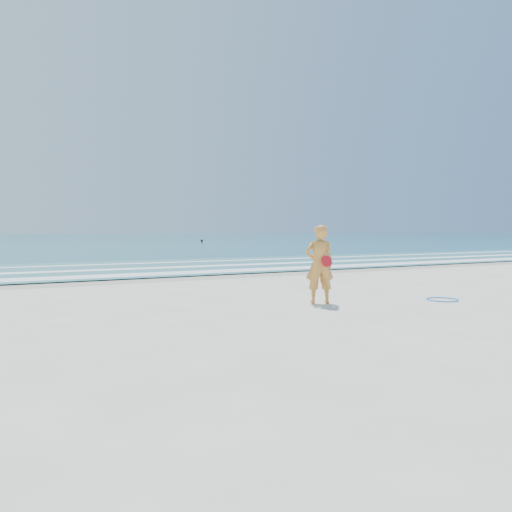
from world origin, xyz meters
name	(u,v)px	position (x,y,z in m)	size (l,w,h in m)	color
ground	(339,314)	(0.00, 0.00, 0.00)	(400.00, 400.00, 0.00)	silver
wet_sand	(186,277)	(0.00, 9.00, 0.00)	(400.00, 2.40, 0.00)	#B2A893
ocean	(23,238)	(0.00, 105.00, 0.02)	(400.00, 190.00, 0.04)	#19727F
shallow	(147,267)	(0.00, 14.00, 0.04)	(400.00, 10.00, 0.01)	#59B7AD
foam_near	(174,273)	(0.00, 10.30, 0.05)	(400.00, 1.40, 0.01)	white
foam_mid	(152,268)	(0.00, 13.20, 0.05)	(400.00, 0.90, 0.01)	white
foam_far	(133,264)	(0.00, 16.50, 0.05)	(400.00, 0.60, 0.01)	white
hoop	(442,300)	(3.49, 0.42, 0.01)	(0.76, 0.76, 0.03)	#0E80FF
buoy	(202,240)	(20.58, 58.29, 0.21)	(0.35, 0.35, 0.35)	black
woman	(319,264)	(0.52, 1.43, 0.92)	(0.79, 0.67, 1.83)	orange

